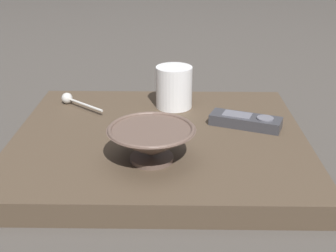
{
  "coord_description": "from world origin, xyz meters",
  "views": [
    {
      "loc": [
        0.03,
        -0.86,
        0.44
      ],
      "look_at": [
        0.02,
        -0.01,
        0.06
      ],
      "focal_mm": 48.34,
      "sensor_mm": 36.0,
      "label": 1
    }
  ],
  "objects_px": {
    "teaspoon": "(70,99)",
    "tv_remote_near": "(246,121)",
    "coffee_mug": "(174,87)",
    "cereal_bowl": "(152,142)"
  },
  "relations": [
    {
      "from": "coffee_mug",
      "to": "cereal_bowl",
      "type": "bearing_deg",
      "value": -98.16
    },
    {
      "from": "coffee_mug",
      "to": "tv_remote_near",
      "type": "xyz_separation_m",
      "value": [
        0.16,
        -0.12,
        -0.04
      ]
    },
    {
      "from": "cereal_bowl",
      "to": "teaspoon",
      "type": "xyz_separation_m",
      "value": [
        -0.21,
        0.29,
        -0.02
      ]
    },
    {
      "from": "coffee_mug",
      "to": "tv_remote_near",
      "type": "bearing_deg",
      "value": -36.97
    },
    {
      "from": "teaspoon",
      "to": "tv_remote_near",
      "type": "relative_size",
      "value": 0.71
    },
    {
      "from": "cereal_bowl",
      "to": "tv_remote_near",
      "type": "height_order",
      "value": "cereal_bowl"
    },
    {
      "from": "coffee_mug",
      "to": "teaspoon",
      "type": "distance_m",
      "value": 0.26
    },
    {
      "from": "teaspoon",
      "to": "tv_remote_near",
      "type": "xyz_separation_m",
      "value": [
        0.41,
        -0.13,
        -0.0
      ]
    },
    {
      "from": "teaspoon",
      "to": "tv_remote_near",
      "type": "bearing_deg",
      "value": -17.03
    },
    {
      "from": "teaspoon",
      "to": "coffee_mug",
      "type": "bearing_deg",
      "value": -1.76
    }
  ]
}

